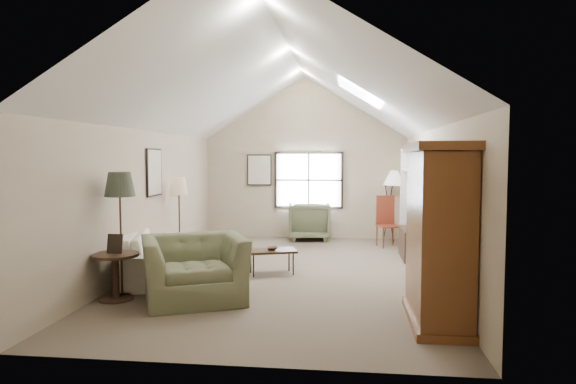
# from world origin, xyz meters

# --- Properties ---
(room_shell) EXTENTS (5.01, 8.01, 4.00)m
(room_shell) POSITION_xyz_m (0.00, 0.00, 3.21)
(room_shell) COLOR brown
(room_shell) RESTS_ON ground
(window) EXTENTS (1.72, 0.08, 1.42)m
(window) POSITION_xyz_m (0.10, 3.96, 1.45)
(window) COLOR black
(window) RESTS_ON room_shell
(skylight) EXTENTS (0.80, 1.20, 0.52)m
(skylight) POSITION_xyz_m (1.30, 0.90, 3.22)
(skylight) COLOR white
(skylight) RESTS_ON room_shell
(wall_art) EXTENTS (1.97, 3.71, 0.88)m
(wall_art) POSITION_xyz_m (-1.88, 1.94, 1.73)
(wall_art) COLOR black
(wall_art) RESTS_ON room_shell
(armoire) EXTENTS (0.60, 1.50, 2.20)m
(armoire) POSITION_xyz_m (2.18, -2.40, 1.10)
(armoire) COLOR brown
(armoire) RESTS_ON ground
(tv_alcove) EXTENTS (0.32, 1.30, 2.10)m
(tv_alcove) POSITION_xyz_m (2.34, 1.60, 1.15)
(tv_alcove) COLOR white
(tv_alcove) RESTS_ON ground
(media_console) EXTENTS (0.34, 1.18, 0.60)m
(media_console) POSITION_xyz_m (2.32, 1.60, 0.30)
(media_console) COLOR #382316
(media_console) RESTS_ON ground
(tv_panel) EXTENTS (0.05, 0.90, 0.55)m
(tv_panel) POSITION_xyz_m (2.32, 1.60, 0.92)
(tv_panel) COLOR black
(tv_panel) RESTS_ON media_console
(sofa) EXTENTS (1.71, 2.84, 0.78)m
(sofa) POSITION_xyz_m (-2.20, -0.32, 0.39)
(sofa) COLOR silver
(sofa) RESTS_ON ground
(armchair_near) EXTENTS (1.78, 1.69, 0.91)m
(armchair_near) POSITION_xyz_m (-1.07, -1.83, 0.46)
(armchair_near) COLOR #5F6748
(armchair_near) RESTS_ON ground
(armchair_far) EXTENTS (1.08, 1.11, 0.92)m
(armchair_far) POSITION_xyz_m (0.13, 3.70, 0.46)
(armchair_far) COLOR #576043
(armchair_far) RESTS_ON ground
(coffee_table) EXTENTS (0.94, 0.71, 0.42)m
(coffee_table) POSITION_xyz_m (-0.23, -0.08, 0.21)
(coffee_table) COLOR #362616
(coffee_table) RESTS_ON ground
(bowl) EXTENTS (0.25, 0.25, 0.05)m
(bowl) POSITION_xyz_m (-0.23, -0.08, 0.45)
(bowl) COLOR #372516
(bowl) RESTS_ON coffee_table
(side_table) EXTENTS (0.82, 0.82, 0.67)m
(side_table) POSITION_xyz_m (-2.20, -1.92, 0.33)
(side_table) COLOR #3B2618
(side_table) RESTS_ON ground
(side_chair) EXTENTS (0.57, 0.57, 1.15)m
(side_chair) POSITION_xyz_m (1.99, 2.90, 0.58)
(side_chair) COLOR brown
(side_chair) RESTS_ON ground
(tripod_lamp) EXTENTS (0.65, 0.65, 1.73)m
(tripod_lamp) POSITION_xyz_m (2.17, 3.70, 0.86)
(tripod_lamp) COLOR white
(tripod_lamp) RESTS_ON ground
(dark_lamp) EXTENTS (0.55, 0.55, 1.86)m
(dark_lamp) POSITION_xyz_m (-2.20, -1.72, 0.93)
(dark_lamp) COLOR black
(dark_lamp) RESTS_ON ground
(tan_lamp) EXTENTS (0.41, 0.41, 1.67)m
(tan_lamp) POSITION_xyz_m (-2.20, 0.88, 0.83)
(tan_lamp) COLOR tan
(tan_lamp) RESTS_ON ground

